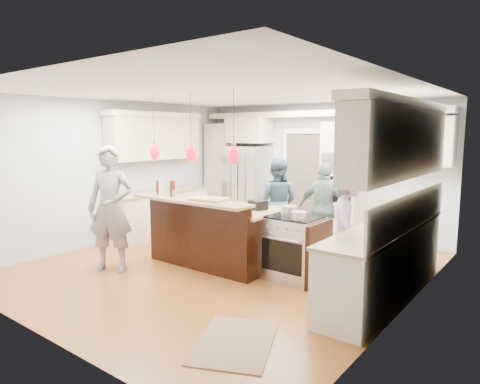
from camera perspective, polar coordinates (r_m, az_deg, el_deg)
The scene contains 23 objects.
ground_plane at distance 6.90m, azimuth -1.80°, elevation -9.82°, with size 6.00×6.00×0.00m, color #AC702F.
room_shell at distance 6.58m, azimuth -1.86°, elevation 5.44°, with size 5.54×6.04×2.72m.
refrigerator at distance 9.68m, azimuth 0.97°, elevation 0.81°, with size 0.90×0.70×1.80m, color #B7B7BC.
oven_column at distance 8.52m, azimuth 13.61°, elevation 1.30°, with size 0.72×0.69×2.30m.
back_upper_cabinets at distance 9.26m, azimuth 5.45°, elevation 5.23°, with size 5.30×0.61×2.54m.
right_counter_run at distance 5.75m, azimuth 19.43°, elevation -3.06°, with size 0.64×3.10×2.51m.
left_cabinets at distance 8.91m, azimuth -10.77°, elevation 1.05°, with size 0.64×2.30×2.51m.
kitchen_island at distance 6.98m, azimuth -3.02°, elevation -5.50°, with size 2.10×1.46×1.12m.
island_range at distance 6.26m, azimuth 7.39°, elevation -7.41°, with size 0.82×0.71×0.92m.
pendant_lights at distance 6.36m, azimuth -6.54°, elevation 5.18°, with size 1.75×0.15×1.03m.
person_bar_end at distance 6.79m, azimuth -16.89°, elevation -2.12°, with size 0.70×0.46×1.92m, color gray.
person_far_left at distance 8.03m, azimuth 4.95°, elevation -1.32°, with size 0.79×0.62×1.63m, color #2E435A.
person_far_right at distance 7.56m, azimuth 11.19°, elevation -2.16°, with size 0.94×0.39×1.60m, color slate.
person_range_side at distance 6.70m, azimuth 14.25°, elevation -3.61°, with size 1.02×0.59×1.58m, color #8F77A1.
floor_rug at distance 4.58m, azimuth -0.65°, elevation -19.37°, with size 0.74×1.08×0.01m, color #8C6F4C.
water_bottle at distance 6.91m, azimuth -10.51°, elevation 0.75°, with size 0.06×0.06×0.27m, color silver.
beer_bottle_a at distance 7.02m, azimuth -10.93°, elevation 0.63°, with size 0.05×0.05×0.22m, color #461A0C.
beer_bottle_b at distance 6.70m, azimuth -9.09°, elevation 0.44°, with size 0.06×0.06×0.25m, color #461A0C.
beer_bottle_c at distance 6.80m, azimuth -8.91°, elevation 0.54°, with size 0.06×0.06×0.24m, color #461A0C.
drink_can at distance 6.64m, azimuth -8.78°, elevation -0.21°, with size 0.06×0.06×0.11m, color #B7B7BC.
cutting_board at distance 6.25m, azimuth -4.10°, elevation -0.96°, with size 0.51×0.36×0.04m, color tan.
pot_large at distance 6.21m, azimuth 6.55°, elevation -2.48°, with size 0.24×0.24×0.14m, color #B7B7BC.
pot_small at distance 5.95m, azimuth 7.83°, elevation -3.10°, with size 0.22×0.22×0.11m, color #B7B7BC.
Camera 1 is at (4.17, -5.08, 2.11)m, focal length 32.00 mm.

